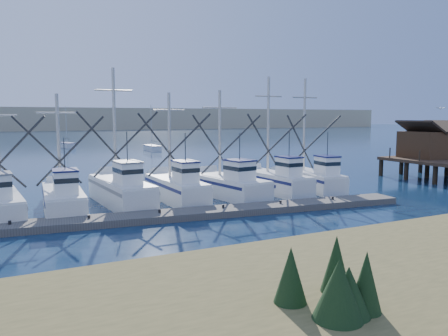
{
  "coord_description": "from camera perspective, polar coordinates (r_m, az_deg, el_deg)",
  "views": [
    {
      "loc": [
        -15.52,
        -17.93,
        6.07
      ],
      "look_at": [
        -2.83,
        8.0,
        2.66
      ],
      "focal_mm": 35.0,
      "sensor_mm": 36.0,
      "label": 1
    }
  ],
  "objects": [
    {
      "name": "ground",
      "position": [
        24.47,
        14.48,
        -7.84
      ],
      "size": [
        500.0,
        500.0,
        0.0
      ],
      "primitive_type": "plane",
      "color": "#0D1E3C",
      "rests_on": "ground"
    },
    {
      "name": "dune_ridge",
      "position": [
        228.46,
        -22.31,
        5.97
      ],
      "size": [
        360.0,
        60.0,
        10.0
      ],
      "primitive_type": "cube",
      "color": "tan",
      "rests_on": "ground"
    },
    {
      "name": "trawler_fleet",
      "position": [
        30.79,
        -10.31,
        -2.9
      ],
      "size": [
        30.54,
        9.01,
        9.45
      ],
      "color": "white",
      "rests_on": "ground"
    },
    {
      "name": "floating_dock",
      "position": [
        26.42,
        -6.26,
        -6.12
      ],
      "size": [
        31.11,
        5.21,
        0.41
      ],
      "primitive_type": "cube",
      "rotation": [
        0.0,
        0.0,
        -0.1
      ],
      "color": "#55514C",
      "rests_on": "ground"
    },
    {
      "name": "flying_gull",
      "position": [
        42.51,
        26.44,
        7.02
      ],
      "size": [
        1.16,
        0.21,
        0.21
      ],
      "color": "white",
      "rests_on": "ground"
    },
    {
      "name": "sailboat_far",
      "position": [
        90.7,
        -19.79,
        2.82
      ],
      "size": [
        2.74,
        5.28,
        8.1
      ],
      "rotation": [
        0.0,
        0.0,
        0.22
      ],
      "color": "white",
      "rests_on": "ground"
    },
    {
      "name": "shore_bank",
      "position": [
        12.13,
        16.6,
        -19.3
      ],
      "size": [
        40.0,
        10.0,
        1.6
      ],
      "primitive_type": "cube",
      "color": "#4C422D",
      "rests_on": "ground"
    },
    {
      "name": "sailboat_near",
      "position": [
        78.74,
        -9.37,
        2.59
      ],
      "size": [
        1.69,
        5.75,
        8.1
      ],
      "rotation": [
        0.0,
        0.0,
        -0.0
      ],
      "color": "white",
      "rests_on": "ground"
    }
  ]
}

